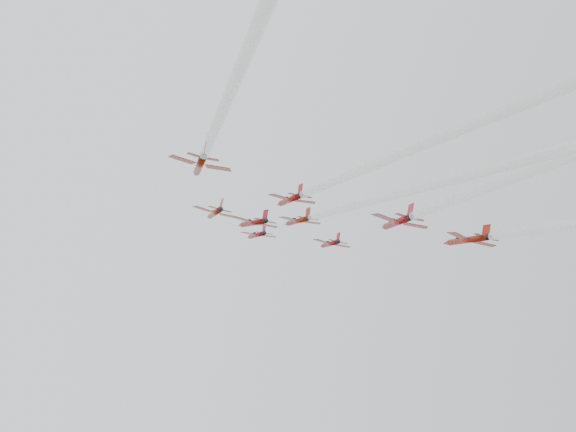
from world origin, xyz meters
name	(u,v)px	position (x,y,z in m)	size (l,w,h in m)	color
jet_lead	(257,235)	(1.61, 24.59, 144.63)	(9.00, 11.87, 6.41)	maroon
jet_row2_left	(215,213)	(-12.54, 11.68, 138.46)	(9.90, 13.05, 7.05)	#A6190F
jet_row2_center	(253,223)	(-3.72, 12.26, 138.74)	(10.34, 13.64, 7.36)	maroon
jet_row2_right	(330,244)	(15.86, 14.70, 139.90)	(8.98, 11.83, 6.39)	maroon
jet_center	(415,181)	(1.52, -38.42, 114.38)	(8.97, 88.16, 43.05)	maroon
jet_rear_farleft	(326,50)	(-24.01, -62.23, 102.98)	(9.83, 96.61, 47.17)	#A4170F
jet_rear_left	(425,141)	(-6.17, -51.16, 108.28)	(8.72, 85.65, 41.82)	#9E100F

